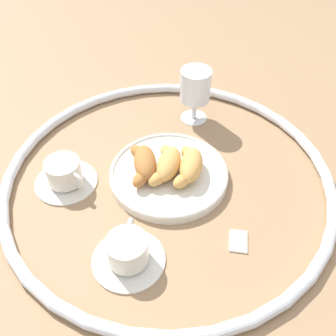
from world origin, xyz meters
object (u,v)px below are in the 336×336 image
at_px(coffee_cup_far, 128,252).
at_px(sugar_packet, 238,241).
at_px(croissant_large, 190,165).
at_px(croissant_extra, 144,163).
at_px(pastry_plate, 168,174).
at_px(croissant_small, 167,164).
at_px(juice_glass_left, 195,88).
at_px(coffee_cup_near, 65,175).

relative_size(coffee_cup_far, sugar_packet, 2.72).
distance_m(croissant_large, sugar_packet, 0.19).
xyz_separation_m(croissant_extra, coffee_cup_far, (-0.21, -0.02, -0.02)).
xyz_separation_m(pastry_plate, croissant_extra, (-0.01, 0.05, 0.03)).
relative_size(croissant_small, croissant_extra, 1.04).
xyz_separation_m(croissant_large, sugar_packet, (-0.15, -0.12, -0.04)).
bearing_deg(juice_glass_left, coffee_cup_near, 139.29).
bearing_deg(croissant_small, croissant_large, -84.58).
xyz_separation_m(coffee_cup_near, coffee_cup_far, (-0.16, -0.18, 0.00)).
bearing_deg(croissant_extra, croissant_large, -83.82).
height_order(croissant_small, coffee_cup_near, croissant_small).
distance_m(croissant_large, coffee_cup_far, 0.24).
height_order(croissant_large, juice_glass_left, juice_glass_left).
relative_size(croissant_small, coffee_cup_near, 1.01).
relative_size(juice_glass_left, sugar_packet, 2.80).
distance_m(croissant_small, juice_glass_left, 0.23).
relative_size(pastry_plate, croissant_extra, 2.00).
distance_m(croissant_small, sugar_packet, 0.22).
bearing_deg(croissant_large, sugar_packet, -141.56).
distance_m(croissant_large, croissant_extra, 0.10).
bearing_deg(coffee_cup_far, croissant_large, -19.29).
bearing_deg(pastry_plate, coffee_cup_far, 171.66).
xyz_separation_m(croissant_small, juice_glass_left, (0.22, -0.03, 0.05)).
bearing_deg(croissant_large, coffee_cup_far, 160.71).
xyz_separation_m(coffee_cup_far, juice_glass_left, (0.44, -0.06, 0.07)).
height_order(croissant_extra, sugar_packet, croissant_extra).
bearing_deg(croissant_extra, coffee_cup_near, 107.39).
bearing_deg(pastry_plate, juice_glass_left, -6.69).
bearing_deg(sugar_packet, juice_glass_left, 18.19).
relative_size(croissant_extra, juice_glass_left, 0.94).
relative_size(pastry_plate, coffee_cup_far, 1.93).
bearing_deg(croissant_large, juice_glass_left, 5.27).
bearing_deg(coffee_cup_far, pastry_plate, -8.34).
relative_size(croissant_small, sugar_packet, 2.74).
xyz_separation_m(pastry_plate, juice_glass_left, (0.22, -0.03, 0.08)).
relative_size(croissant_large, coffee_cup_far, 1.01).
height_order(croissant_extra, juice_glass_left, juice_glass_left).
bearing_deg(coffee_cup_far, coffee_cup_near, 48.28).
distance_m(coffee_cup_far, sugar_packet, 0.21).
relative_size(pastry_plate, croissant_large, 1.91).
bearing_deg(pastry_plate, croissant_extra, 96.31).
distance_m(croissant_large, juice_glass_left, 0.23).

